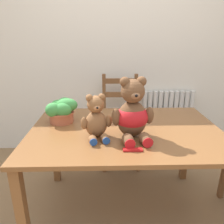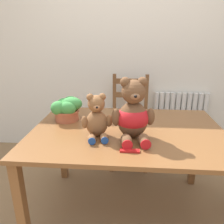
% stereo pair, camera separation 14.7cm
% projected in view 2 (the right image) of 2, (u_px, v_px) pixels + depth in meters
% --- Properties ---
extents(wall_back, '(8.00, 0.04, 2.60)m').
position_uv_depth(wall_back, '(130.00, 48.00, 2.58)').
color(wall_back, silver).
rests_on(wall_back, ground_plane).
extents(radiator, '(0.67, 0.10, 0.79)m').
position_uv_depth(radiator, '(178.00, 126.00, 2.77)').
color(radiator, silver).
rests_on(radiator, ground_plane).
extents(dining_table, '(1.43, 1.00, 0.78)m').
position_uv_depth(dining_table, '(127.00, 140.00, 1.67)').
color(dining_table, brown).
rests_on(dining_table, ground_plane).
extents(wooden_chair_behind, '(0.42, 0.46, 1.02)m').
position_uv_depth(wooden_chair_behind, '(129.00, 122.00, 2.54)').
color(wooden_chair_behind, brown).
rests_on(wooden_chair_behind, ground_plane).
extents(teddy_bear_left, '(0.22, 0.23, 0.31)m').
position_uv_depth(teddy_bear_left, '(96.00, 119.00, 1.48)').
color(teddy_bear_left, brown).
rests_on(teddy_bear_left, dining_table).
extents(teddy_bear_right, '(0.29, 0.32, 0.42)m').
position_uv_depth(teddy_bear_right, '(132.00, 115.00, 1.45)').
color(teddy_bear_right, brown).
rests_on(teddy_bear_right, dining_table).
extents(potted_plant, '(0.24, 0.21, 0.20)m').
position_uv_depth(potted_plant, '(66.00, 108.00, 1.78)').
color(potted_plant, '#B25B3D').
rests_on(potted_plant, dining_table).
extents(chocolate_bar, '(0.12, 0.04, 0.01)m').
position_uv_depth(chocolate_bar, '(129.00, 151.00, 1.32)').
color(chocolate_bar, red).
rests_on(chocolate_bar, dining_table).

